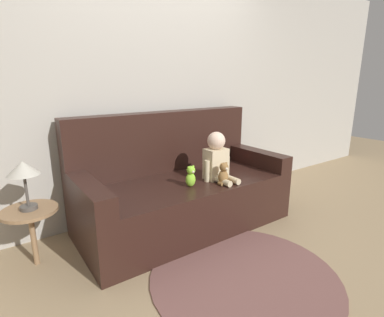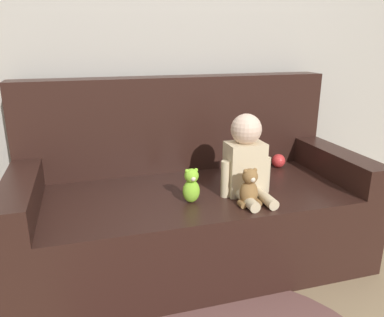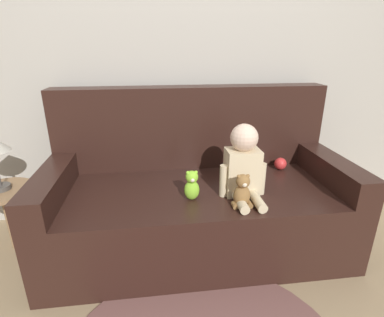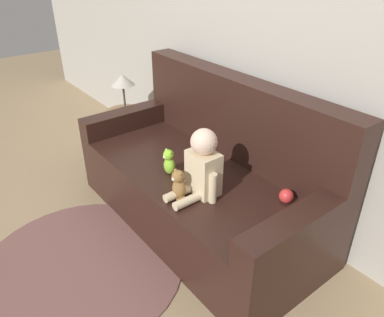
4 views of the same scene
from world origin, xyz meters
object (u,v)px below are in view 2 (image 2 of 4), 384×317
at_px(teddy_bear_brown, 249,188).
at_px(toy_ball, 278,161).
at_px(plush_toy_side, 191,186).
at_px(couch, 190,201).
at_px(person_baby, 246,160).

height_order(teddy_bear_brown, toy_ball, teddy_bear_brown).
distance_m(teddy_bear_brown, toy_ball, 0.66).
relative_size(plush_toy_side, toy_ball, 2.08).
bearing_deg(toy_ball, teddy_bear_brown, -131.73).
bearing_deg(couch, toy_ball, 9.92).
height_order(person_baby, plush_toy_side, person_baby).
relative_size(person_baby, plush_toy_side, 2.37).
height_order(couch, plush_toy_side, couch).
height_order(person_baby, teddy_bear_brown, person_baby).
xyz_separation_m(plush_toy_side, toy_ball, (0.71, 0.38, -0.05)).
bearing_deg(couch, person_baby, -43.33).
bearing_deg(person_baby, teddy_bear_brown, -106.47).
xyz_separation_m(person_baby, toy_ball, (0.40, 0.35, -0.15)).
distance_m(person_baby, teddy_bear_brown, 0.18).
xyz_separation_m(couch, toy_ball, (0.65, 0.11, 0.16)).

